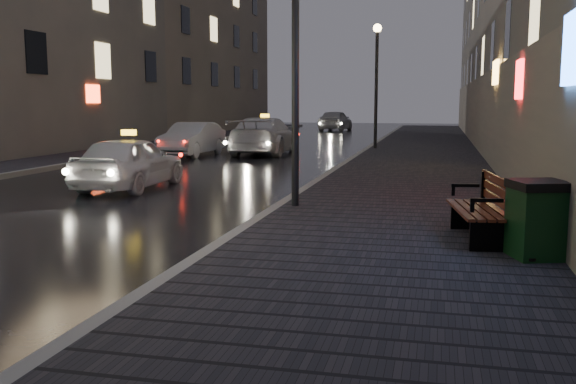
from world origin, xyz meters
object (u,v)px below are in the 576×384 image
lamp_near (295,30)px  taxi_near (130,162)px  lamp_far (377,70)px  trash_bin (538,219)px  car_far (335,120)px  bench (483,208)px  car_left_mid (192,139)px  taxi_mid (265,136)px

lamp_near → taxi_near: (-4.78, 2.53, -2.82)m
lamp_far → trash_bin: 19.99m
lamp_far → car_far: (-4.86, 19.59, -2.72)m
bench → car_far: (-8.20, 37.99, 0.14)m
lamp_far → taxi_near: (-4.78, -13.47, -2.82)m
bench → trash_bin: (0.61, -0.99, 0.04)m
bench → car_far: 38.87m
lamp_near → trash_bin: size_ratio=5.26×
car_left_mid → taxi_near: bearing=-75.6°
lamp_far → taxi_near: size_ratio=1.35×
bench → taxi_near: 9.50m
lamp_far → car_left_mid: size_ratio=1.30×
lamp_far → car_left_mid: bearing=-150.7°
trash_bin → car_far: size_ratio=0.22×
trash_bin → lamp_far: bearing=83.7°
trash_bin → taxi_mid: 18.92m
lamp_far → car_left_mid: lamp_far is taller
trash_bin → taxi_mid: (-8.27, 17.02, 0.10)m
lamp_near → trash_bin: bearing=-40.7°
trash_bin → car_left_mid: (-10.89, 15.50, 0.01)m
taxi_mid → taxi_near: bearing=86.3°
lamp_far → car_left_mid: 8.44m
taxi_near → lamp_far: bearing=-110.7°
lamp_far → bench: bearing=-79.7°
lamp_near → car_far: (-4.86, 35.59, -2.72)m
bench → car_left_mid: bearing=117.1°
car_far → lamp_far: bearing=108.9°
bench → trash_bin: trash_bin is taller
taxi_mid → car_left_mid: bearing=28.7°
lamp_near → taxi_near: 6.10m
taxi_near → taxi_mid: 11.11m
bench → trash_bin: 1.16m
car_far → taxi_near: bearing=95.1°
taxi_mid → car_far: size_ratio=1.16×
bench → car_left_mid: (-10.28, 14.51, 0.04)m
lamp_far → taxi_near: lamp_far is taller
taxi_near → car_left_mid: size_ratio=0.96×
lamp_near → bench: (3.34, -2.40, -2.87)m
lamp_near → car_far: 36.02m
taxi_near → car_far: 33.06m
car_left_mid → car_far: bearing=86.6°
lamp_near → taxi_near: lamp_near is taller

